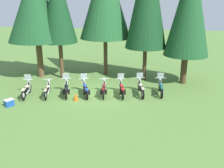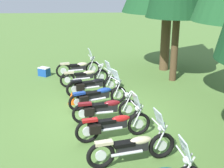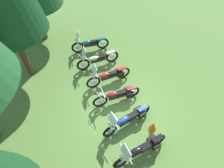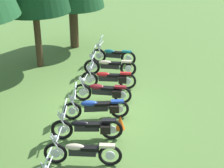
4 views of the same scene
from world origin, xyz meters
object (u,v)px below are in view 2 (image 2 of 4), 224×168
(motorcycle_1, at_px, (85,76))
(motorcycle_4, at_px, (105,109))
(motorcycle_2, at_px, (92,84))
(motorcycle_6, at_px, (134,147))
(motorcycle_0, at_px, (79,67))
(picnic_cooler, at_px, (44,72))
(traffic_cone, at_px, (72,98))
(motorcycle_5, at_px, (113,124))
(motorcycle_3, at_px, (98,95))

(motorcycle_1, distance_m, motorcycle_4, 3.82)
(motorcycle_2, relative_size, motorcycle_6, 0.94)
(motorcycle_0, xyz_separation_m, picnic_cooler, (-0.28, -1.74, -0.27))
(motorcycle_0, xyz_separation_m, traffic_cone, (3.47, -0.15, -0.25))
(motorcycle_0, height_order, motorcycle_4, motorcycle_0)
(motorcycle_1, distance_m, motorcycle_5, 5.03)
(motorcycle_4, bearing_deg, motorcycle_3, 89.45)
(motorcycle_4, distance_m, motorcycle_6, 2.54)
(motorcycle_1, distance_m, motorcycle_6, 6.36)
(motorcycle_0, distance_m, motorcycle_3, 3.94)
(motorcycle_2, xyz_separation_m, motorcycle_6, (4.99, 1.00, 0.01))
(motorcycle_4, height_order, picnic_cooler, motorcycle_4)
(motorcycle_2, bearing_deg, motorcycle_5, -99.75)
(motorcycle_2, bearing_deg, picnic_cooler, 111.39)
(motorcycle_1, bearing_deg, traffic_cone, -117.33)
(motorcycle_2, bearing_deg, motorcycle_1, 85.95)
(motorcycle_1, xyz_separation_m, traffic_cone, (2.13, -0.47, -0.19))
(motorcycle_0, xyz_separation_m, motorcycle_4, (5.09, 1.03, -0.03))
(motorcycle_3, bearing_deg, motorcycle_6, -100.29)
(traffic_cone, bearing_deg, motorcycle_1, 167.54)
(motorcycle_1, xyz_separation_m, motorcycle_6, (6.22, 1.32, 0.03))
(motorcycle_4, relative_size, motorcycle_5, 0.99)
(motorcycle_4, bearing_deg, motorcycle_5, -90.70)
(motorcycle_3, xyz_separation_m, picnic_cooler, (-4.13, -2.57, -0.24))
(motorcycle_3, bearing_deg, motorcycle_1, 78.80)
(motorcycle_3, xyz_separation_m, traffic_cone, (-0.38, -0.98, -0.22))
(motorcycle_5, distance_m, traffic_cone, 3.14)
(motorcycle_2, relative_size, picnic_cooler, 3.40)
(motorcycle_1, distance_m, traffic_cone, 2.20)
(picnic_cooler, height_order, traffic_cone, traffic_cone)
(motorcycle_1, height_order, motorcycle_6, motorcycle_6)
(motorcycle_0, xyz_separation_m, motorcycle_6, (7.55, 1.64, -0.02))
(motorcycle_2, bearing_deg, motorcycle_6, -97.18)
(motorcycle_1, bearing_deg, motorcycle_0, 88.79)
(motorcycle_0, xyz_separation_m, motorcycle_1, (1.34, 0.32, -0.05))
(motorcycle_0, bearing_deg, motorcycle_6, -90.16)
(motorcycle_5, bearing_deg, motorcycle_2, 85.36)
(motorcycle_0, relative_size, picnic_cooler, 3.35)
(motorcycle_3, relative_size, motorcycle_5, 0.97)
(motorcycle_0, relative_size, motorcycle_1, 0.99)
(motorcycle_2, height_order, motorcycle_4, motorcycle_2)
(motorcycle_4, distance_m, motorcycle_5, 1.21)
(motorcycle_0, height_order, motorcycle_6, motorcycle_0)
(motorcycle_0, height_order, motorcycle_1, motorcycle_0)
(traffic_cone, bearing_deg, motorcycle_0, 177.58)
(picnic_cooler, bearing_deg, motorcycle_3, 31.90)
(motorcycle_2, height_order, picnic_cooler, motorcycle_2)
(motorcycle_5, bearing_deg, motorcycle_3, 85.54)
(motorcycle_3, bearing_deg, motorcycle_5, -103.67)
(traffic_cone, bearing_deg, picnic_cooler, -157.02)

